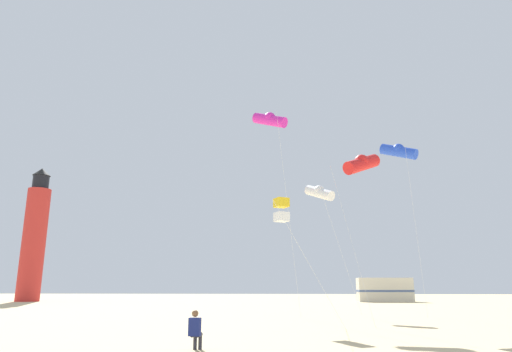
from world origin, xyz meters
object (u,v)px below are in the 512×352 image
at_px(kite_box_gold, 282,210).
at_px(kite_tube_scarlet, 362,164).
at_px(kite_tube_magenta, 270,120).
at_px(rv_van_cream, 385,290).
at_px(kite_flyer_standing, 195,329).
at_px(lighthouse_distant, 34,237).
at_px(kite_tube_white, 319,192).
at_px(kite_tube_blue, 399,151).

relative_size(kite_box_gold, kite_tube_scarlet, 0.68).
bearing_deg(kite_tube_magenta, rv_van_cream, 66.86).
height_order(kite_flyer_standing, rv_van_cream, rv_van_cream).
distance_m(kite_box_gold, lighthouse_distant, 45.89).
relative_size(kite_flyer_standing, kite_tube_white, 0.13).
distance_m(kite_box_gold, rv_van_cream, 37.40).
bearing_deg(kite_tube_white, kite_tube_scarlet, -77.05).
xyz_separation_m(kite_tube_scarlet, kite_tube_magenta, (-5.06, 4.37, 4.29)).
height_order(kite_tube_blue, lighthouse_distant, lighthouse_distant).
xyz_separation_m(kite_tube_scarlet, lighthouse_distant, (-36.05, 31.18, -0.34)).
xyz_separation_m(kite_tube_white, rv_van_cream, (9.14, 25.83, -6.83)).
distance_m(kite_box_gold, kite_tube_scarlet, 5.38).
bearing_deg(kite_box_gold, lighthouse_distant, 133.92).
bearing_deg(kite_tube_blue, kite_tube_scarlet, -120.95).
relative_size(kite_flyer_standing, kite_tube_blue, 0.10).
distance_m(kite_tube_scarlet, rv_van_cream, 34.96).
relative_size(kite_box_gold, rv_van_cream, 0.93).
bearing_deg(kite_tube_scarlet, kite_tube_white, 102.95).
relative_size(kite_box_gold, kite_tube_blue, 0.54).
xyz_separation_m(kite_tube_scarlet, rv_van_cream, (7.39, 33.49, -6.79)).
bearing_deg(kite_tube_magenta, kite_box_gold, -82.65).
bearing_deg(kite_tube_blue, rv_van_cream, 81.81).
relative_size(kite_flyer_standing, kite_box_gold, 0.19).
relative_size(kite_tube_magenta, rv_van_cream, 2.03).
bearing_deg(kite_tube_blue, kite_tube_magenta, -171.46).
relative_size(kite_box_gold, kite_tube_magenta, 0.46).
bearing_deg(rv_van_cream, kite_tube_white, -110.68).
distance_m(kite_tube_white, kite_box_gold, 10.19).
bearing_deg(kite_tube_magenta, kite_tube_blue, 8.54).
distance_m(kite_flyer_standing, kite_tube_scarlet, 13.86).
relative_size(kite_tube_white, kite_tube_magenta, 0.68).
xyz_separation_m(kite_flyer_standing, kite_tube_scarlet, (6.74, 9.45, 7.57)).
distance_m(kite_tube_scarlet, lighthouse_distant, 47.66).
height_order(kite_tube_white, kite_box_gold, kite_tube_white).
bearing_deg(kite_flyer_standing, kite_tube_scarlet, -119.98).
height_order(kite_tube_magenta, lighthouse_distant, lighthouse_distant).
distance_m(kite_flyer_standing, kite_tube_blue, 20.68).
relative_size(kite_flyer_standing, kite_tube_magenta, 0.09).
height_order(kite_box_gold, kite_tube_scarlet, kite_tube_scarlet).
height_order(kite_tube_scarlet, kite_tube_magenta, kite_tube_magenta).
bearing_deg(kite_flyer_standing, kite_tube_white, -100.73).
relative_size(kite_tube_magenta, lighthouse_distant, 0.78).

